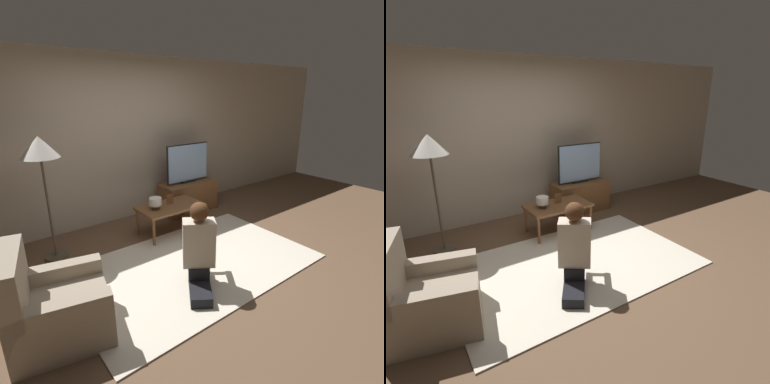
{
  "view_description": "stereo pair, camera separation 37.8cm",
  "coord_description": "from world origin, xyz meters",
  "views": [
    {
      "loc": [
        -2.03,
        -2.53,
        2.02
      ],
      "look_at": [
        0.4,
        0.58,
        0.71
      ],
      "focal_mm": 28.0,
      "sensor_mm": 36.0,
      "label": 1
    },
    {
      "loc": [
        -1.72,
        -2.75,
        2.02
      ],
      "look_at": [
        0.4,
        0.58,
        0.71
      ],
      "focal_mm": 28.0,
      "sensor_mm": 36.0,
      "label": 2
    }
  ],
  "objects": [
    {
      "name": "ground_plane",
      "position": [
        0.0,
        0.0,
        0.0
      ],
      "size": [
        10.0,
        10.0,
        0.0
      ],
      "primitive_type": "plane",
      "color": "brown"
    },
    {
      "name": "wall_back",
      "position": [
        0.0,
        1.93,
        1.3
      ],
      "size": [
        10.0,
        0.06,
        2.6
      ],
      "color": "tan",
      "rests_on": "ground_plane"
    },
    {
      "name": "rug",
      "position": [
        0.0,
        0.0,
        0.01
      ],
      "size": [
        2.92,
        1.8,
        0.02
      ],
      "color": "beige",
      "rests_on": "ground_plane"
    },
    {
      "name": "tv_stand",
      "position": [
        1.03,
        1.5,
        0.26
      ],
      "size": [
        1.0,
        0.47,
        0.53
      ],
      "color": "brown",
      "rests_on": "ground_plane"
    },
    {
      "name": "tv",
      "position": [
        1.03,
        1.5,
        0.87
      ],
      "size": [
        0.85,
        0.08,
        0.67
      ],
      "color": "black",
      "rests_on": "tv_stand"
    },
    {
      "name": "coffee_table",
      "position": [
        0.28,
        0.95,
        0.39
      ],
      "size": [
        0.95,
        0.55,
        0.43
      ],
      "color": "brown",
      "rests_on": "ground_plane"
    },
    {
      "name": "floor_lamp",
      "position": [
        -1.31,
        1.24,
        1.35
      ],
      "size": [
        0.45,
        0.45,
        1.56
      ],
      "color": "#4C4233",
      "rests_on": "ground_plane"
    },
    {
      "name": "armchair",
      "position": [
        -1.65,
        -0.16,
        0.28
      ],
      "size": [
        0.92,
        0.88,
        0.87
      ],
      "rotation": [
        0.0,
        0.0,
        1.34
      ],
      "color": "gray",
      "rests_on": "ground_plane"
    },
    {
      "name": "person_kneeling",
      "position": [
        -0.24,
        -0.37,
        0.49
      ],
      "size": [
        0.67,
        0.82,
        0.96
      ],
      "rotation": [
        0.0,
        0.0,
        2.54
      ],
      "color": "black",
      "rests_on": "rug"
    },
    {
      "name": "picture_frame",
      "position": [
        0.32,
        1.0,
        0.51
      ],
      "size": [
        0.11,
        0.01,
        0.15
      ],
      "color": "brown",
      "rests_on": "coffee_table"
    },
    {
      "name": "table_lamp",
      "position": [
        0.03,
        0.95,
        0.54
      ],
      "size": [
        0.18,
        0.18,
        0.17
      ],
      "color": "#4C3823",
      "rests_on": "coffee_table"
    }
  ]
}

